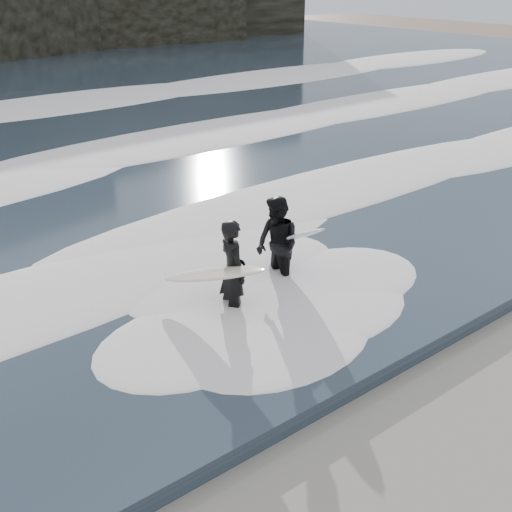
% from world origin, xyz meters
% --- Properties ---
extents(foam_near, '(60.00, 3.20, 0.20)m').
position_xyz_m(foam_near, '(0.00, 9.00, 0.40)').
color(foam_near, white).
rests_on(foam_near, sea).
extents(foam_mid, '(60.00, 4.00, 0.24)m').
position_xyz_m(foam_mid, '(0.00, 16.00, 0.42)').
color(foam_mid, white).
rests_on(foam_mid, sea).
extents(surfer_left, '(1.36, 2.25, 1.92)m').
position_xyz_m(surfer_left, '(0.45, 6.07, 0.97)').
color(surfer_left, black).
rests_on(surfer_left, ground).
extents(surfer_right, '(1.28, 2.04, 1.94)m').
position_xyz_m(surfer_right, '(1.88, 6.39, 0.98)').
color(surfer_right, black).
rests_on(surfer_right, ground).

